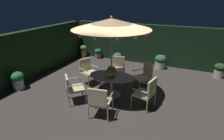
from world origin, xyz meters
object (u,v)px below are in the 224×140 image
at_px(patio_chair_north, 88,70).
at_px(patio_chair_south, 144,74).
at_px(patio_chair_east, 99,100).
at_px(patio_chair_northeast, 73,87).
at_px(patio_umbrella, 111,24).
at_px(potted_plant_right_far, 98,53).
at_px(centerpiece_planter, 112,71).
at_px(patio_chair_southwest, 117,67).
at_px(potted_plant_left_far, 84,50).
at_px(potted_plant_back_right, 219,70).
at_px(patio_chair_southeast, 147,91).
at_px(potted_plant_back_center, 160,61).
at_px(patio_dining_table, 111,80).
at_px(potted_plant_front_corner, 17,80).
at_px(potted_plant_right_near, 117,58).

distance_m(patio_chair_north, patio_chair_south, 2.23).
height_order(patio_chair_north, patio_chair_east, patio_chair_north).
bearing_deg(patio_chair_northeast, patio_umbrella, 43.74).
bearing_deg(potted_plant_right_far, patio_chair_east, -61.62).
distance_m(centerpiece_planter, patio_chair_southwest, 1.57).
bearing_deg(potted_plant_right_far, potted_plant_left_far, -175.34).
distance_m(centerpiece_planter, potted_plant_right_far, 4.54).
bearing_deg(patio_chair_northeast, potted_plant_back_right, 42.49).
distance_m(patio_chair_southeast, potted_plant_back_center, 3.68).
relative_size(patio_dining_table, potted_plant_front_corner, 2.32).
xyz_separation_m(patio_dining_table, potted_plant_right_far, (-2.43, 3.58, -0.27)).
relative_size(patio_dining_table, patio_chair_east, 1.63).
distance_m(centerpiece_planter, patio_chair_north, 1.52).
height_order(patio_dining_table, potted_plant_front_corner, patio_dining_table).
bearing_deg(patio_chair_south, patio_chair_north, -166.50).
height_order(potted_plant_front_corner, potted_plant_back_right, potted_plant_front_corner).
relative_size(patio_chair_southeast, patio_chair_southwest, 1.04).
height_order(patio_dining_table, patio_chair_north, patio_chair_north).
distance_m(patio_chair_southeast, potted_plant_right_far, 5.41).
height_order(patio_chair_northeast, potted_plant_back_right, patio_chair_northeast).
height_order(patio_chair_north, potted_plant_right_far, patio_chair_north).
height_order(patio_umbrella, patio_chair_southeast, patio_umbrella).
relative_size(patio_chair_north, potted_plant_left_far, 1.50).
bearing_deg(patio_dining_table, centerpiece_planter, -64.37).
xyz_separation_m(patio_chair_north, patio_chair_southwest, (0.94, 0.83, -0.03)).
bearing_deg(centerpiece_planter, potted_plant_right_near, 109.10).
height_order(patio_dining_table, patio_chair_east, patio_chair_east).
xyz_separation_m(patio_chair_south, potted_plant_right_far, (-3.34, 2.57, -0.26)).
bearing_deg(potted_plant_back_center, patio_chair_southwest, -124.52).
relative_size(patio_chair_southeast, potted_plant_left_far, 1.50).
relative_size(patio_chair_southeast, potted_plant_front_corner, 1.45).
bearing_deg(patio_dining_table, potted_plant_back_right, 42.14).
bearing_deg(potted_plant_right_near, potted_plant_front_corner, -118.42).
bearing_deg(patio_chair_northeast, patio_dining_table, 43.74).
distance_m(patio_chair_southwest, potted_plant_right_near, 2.11).
bearing_deg(patio_chair_east, centerpiece_planter, 97.55).
relative_size(patio_chair_north, patio_chair_northeast, 1.08).
xyz_separation_m(patio_chair_east, potted_plant_right_near, (-1.33, 4.60, -0.28)).
relative_size(patio_dining_table, potted_plant_right_far, 2.88).
distance_m(patio_chair_northeast, patio_chair_southwest, 2.34).
xyz_separation_m(patio_umbrella, centerpiece_planter, (0.07, -0.14, -1.52)).
relative_size(patio_chair_northeast, patio_chair_southeast, 0.93).
bearing_deg(patio_chair_northeast, potted_plant_right_far, 107.94).
height_order(patio_chair_northeast, potted_plant_right_far, patio_chair_northeast).
relative_size(patio_chair_southeast, potted_plant_right_near, 1.79).
distance_m(patio_chair_north, potted_plant_right_far, 3.32).
bearing_deg(potted_plant_right_near, patio_umbrella, -71.20).
xyz_separation_m(patio_dining_table, patio_chair_southeast, (1.33, -0.29, -0.00)).
relative_size(patio_chair_east, potted_plant_right_far, 1.77).
bearing_deg(patio_chair_southwest, potted_plant_front_corner, -143.01).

